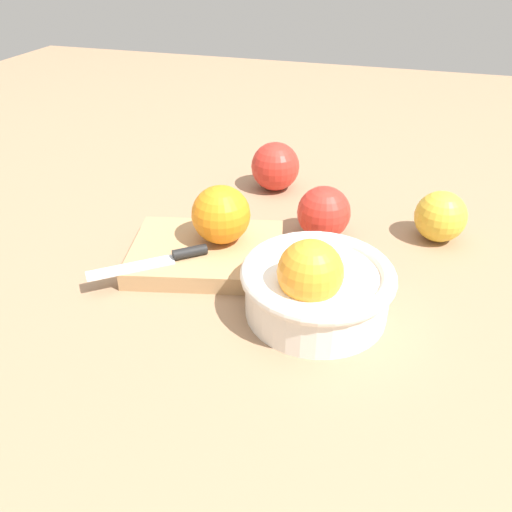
{
  "coord_description": "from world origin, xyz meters",
  "views": [
    {
      "loc": [
        -0.18,
        0.6,
        0.39
      ],
      "look_at": [
        -0.02,
        0.08,
        0.04
      ],
      "focal_mm": 36.6,
      "sensor_mm": 36.0,
      "label": 1
    }
  ],
  "objects_px": {
    "bowl": "(316,285)",
    "knife": "(165,259)",
    "apple_front_right": "(275,166)",
    "apple_front_left_2": "(441,216)",
    "cutting_board": "(207,253)",
    "apple_front_left": "(324,213)",
    "orange_on_board": "(221,215)"
  },
  "relations": [
    {
      "from": "orange_on_board",
      "to": "apple_front_right",
      "type": "distance_m",
      "value": 0.23
    },
    {
      "from": "bowl",
      "to": "orange_on_board",
      "type": "bearing_deg",
      "value": -31.3
    },
    {
      "from": "knife",
      "to": "apple_front_right",
      "type": "height_order",
      "value": "apple_front_right"
    },
    {
      "from": "knife",
      "to": "apple_front_left_2",
      "type": "xyz_separation_m",
      "value": [
        -0.34,
        -0.21,
        0.01
      ]
    },
    {
      "from": "cutting_board",
      "to": "knife",
      "type": "relative_size",
      "value": 1.55
    },
    {
      "from": "cutting_board",
      "to": "apple_front_right",
      "type": "xyz_separation_m",
      "value": [
        -0.03,
        -0.25,
        0.03
      ]
    },
    {
      "from": "knife",
      "to": "apple_front_right",
      "type": "xyz_separation_m",
      "value": [
        -0.06,
        -0.31,
        0.01
      ]
    },
    {
      "from": "apple_front_left",
      "to": "knife",
      "type": "bearing_deg",
      "value": 43.45
    },
    {
      "from": "orange_on_board",
      "to": "knife",
      "type": "relative_size",
      "value": 0.61
    },
    {
      "from": "orange_on_board",
      "to": "apple_front_left_2",
      "type": "distance_m",
      "value": 0.32
    },
    {
      "from": "knife",
      "to": "apple_front_left",
      "type": "bearing_deg",
      "value": -136.55
    },
    {
      "from": "orange_on_board",
      "to": "apple_front_right",
      "type": "height_order",
      "value": "orange_on_board"
    },
    {
      "from": "bowl",
      "to": "knife",
      "type": "bearing_deg",
      "value": -5.12
    },
    {
      "from": "apple_front_right",
      "to": "knife",
      "type": "bearing_deg",
      "value": 78.14
    },
    {
      "from": "bowl",
      "to": "apple_front_left",
      "type": "height_order",
      "value": "bowl"
    },
    {
      "from": "orange_on_board",
      "to": "apple_front_left",
      "type": "height_order",
      "value": "orange_on_board"
    },
    {
      "from": "apple_front_left_2",
      "to": "cutting_board",
      "type": "bearing_deg",
      "value": 27.12
    },
    {
      "from": "orange_on_board",
      "to": "knife",
      "type": "bearing_deg",
      "value": 54.72
    },
    {
      "from": "apple_front_right",
      "to": "apple_front_left_2",
      "type": "relative_size",
      "value": 1.12
    },
    {
      "from": "bowl",
      "to": "cutting_board",
      "type": "xyz_separation_m",
      "value": [
        0.16,
        -0.07,
        -0.03
      ]
    },
    {
      "from": "orange_on_board",
      "to": "apple_front_left_2",
      "type": "bearing_deg",
      "value": -154.87
    },
    {
      "from": "cutting_board",
      "to": "bowl",
      "type": "bearing_deg",
      "value": 156.71
    },
    {
      "from": "bowl",
      "to": "apple_front_left_2",
      "type": "xyz_separation_m",
      "value": [
        -0.14,
        -0.22,
        -0.0
      ]
    },
    {
      "from": "apple_front_left",
      "to": "cutting_board",
      "type": "bearing_deg",
      "value": 39.23
    },
    {
      "from": "apple_front_left",
      "to": "apple_front_left_2",
      "type": "bearing_deg",
      "value": -165.8
    },
    {
      "from": "apple_front_right",
      "to": "apple_front_left",
      "type": "relative_size",
      "value": 1.07
    },
    {
      "from": "bowl",
      "to": "apple_front_left_2",
      "type": "height_order",
      "value": "bowl"
    },
    {
      "from": "bowl",
      "to": "knife",
      "type": "distance_m",
      "value": 0.2
    },
    {
      "from": "bowl",
      "to": "apple_front_right",
      "type": "relative_size",
      "value": 2.16
    },
    {
      "from": "apple_front_right",
      "to": "apple_front_left",
      "type": "bearing_deg",
      "value": 128.5
    },
    {
      "from": "orange_on_board",
      "to": "apple_front_left",
      "type": "bearing_deg",
      "value": -143.0
    },
    {
      "from": "cutting_board",
      "to": "knife",
      "type": "bearing_deg",
      "value": 55.34
    }
  ]
}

